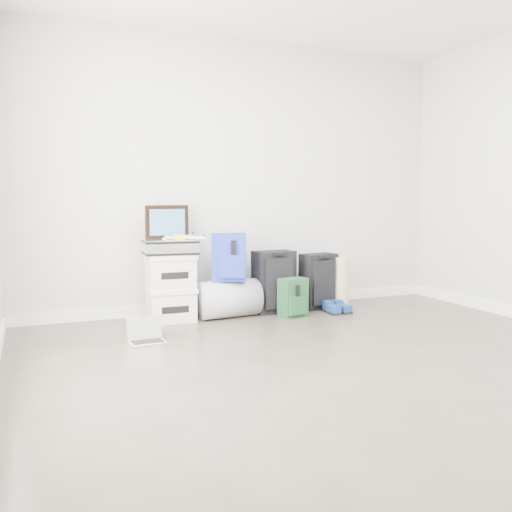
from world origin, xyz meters
name	(u,v)px	position (x,y,z in m)	size (l,w,h in m)	color
ground	(386,383)	(0.00, 0.00, 0.00)	(5.00, 5.00, 0.00)	#3A312A
room_envelope	(391,98)	(0.00, 0.02, 1.72)	(4.52, 5.02, 2.71)	beige
boxes_stack	(171,288)	(-0.81, 2.19, 0.31)	(0.44, 0.36, 0.62)	silver
briefcase	(170,247)	(-0.81, 2.19, 0.69)	(0.47, 0.34, 0.14)	#B2B2B7
painting	(167,222)	(-0.81, 2.29, 0.92)	(0.42, 0.09, 0.32)	black
drone	(179,237)	(-0.73, 2.17, 0.78)	(0.40, 0.40, 0.05)	yellow
duffel_bag	(228,299)	(-0.27, 2.13, 0.18)	(0.36, 0.36, 0.58)	#9A9DA3
blue_backpack	(229,258)	(-0.27, 2.10, 0.58)	(0.37, 0.32, 0.45)	#182E9D
large_suitcase	(274,282)	(0.22, 2.16, 0.31)	(0.41, 0.27, 0.62)	black
green_backpack	(293,298)	(0.32, 1.93, 0.18)	(0.29, 0.24, 0.37)	#143924
carry_on	(319,281)	(0.74, 2.18, 0.28)	(0.39, 0.29, 0.57)	black
shoes	(336,309)	(0.80, 1.91, 0.04)	(0.23, 0.26, 0.08)	black
rolled_rug	(340,282)	(0.98, 2.14, 0.26)	(0.17, 0.17, 0.53)	tan
laptop	(146,336)	(-1.18, 1.53, 0.05)	(0.28, 0.21, 0.20)	silver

